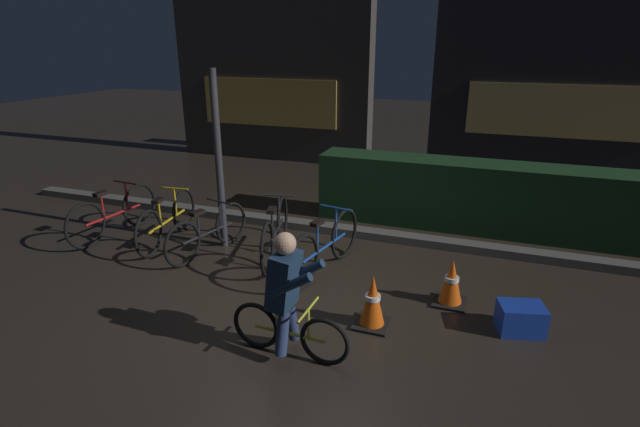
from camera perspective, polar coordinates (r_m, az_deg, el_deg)
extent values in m
plane|color=#2D261E|center=(5.54, -4.13, -10.56)|extent=(40.00, 40.00, 0.00)
cube|color=#56544F|center=(7.37, 2.77, -1.99)|extent=(12.00, 0.24, 0.12)
cube|color=#19381C|center=(7.78, 17.61, 1.98)|extent=(4.80, 0.70, 1.06)
cube|color=#383330|center=(12.02, -5.73, 16.95)|extent=(4.89, 0.50, 4.42)
cube|color=#E5B751|center=(11.84, -6.16, 12.97)|extent=(3.43, 0.04, 1.10)
cube|color=#262328|center=(11.63, 27.31, 15.26)|extent=(5.41, 0.50, 4.58)
cube|color=#F2D172|center=(11.44, 26.74, 10.77)|extent=(3.79, 0.04, 1.10)
cylinder|color=#2D2D33|center=(6.73, -11.93, 5.99)|extent=(0.10, 0.10, 2.47)
torus|color=black|center=(8.15, -20.64, 0.97)|extent=(0.11, 0.68, 0.68)
torus|color=black|center=(7.53, -26.07, -1.31)|extent=(0.11, 0.68, 0.68)
cylinder|color=#B21919|center=(7.83, -23.25, -0.13)|extent=(0.14, 1.01, 0.04)
cylinder|color=#B21919|center=(7.66, -24.41, 0.80)|extent=(0.03, 0.03, 0.38)
cube|color=black|center=(7.61, -24.61, 2.15)|extent=(0.12, 0.21, 0.05)
cylinder|color=#B21919|center=(7.94, -21.98, 1.94)|extent=(0.03, 0.03, 0.43)
cylinder|color=#B21919|center=(7.88, -22.18, 3.42)|extent=(0.46, 0.07, 0.02)
torus|color=black|center=(7.71, -15.86, 0.40)|extent=(0.12, 0.66, 0.66)
torus|color=black|center=(6.91, -19.68, -2.27)|extent=(0.12, 0.66, 0.66)
cylinder|color=gold|center=(7.30, -17.66, -0.86)|extent=(0.16, 0.99, 0.04)
cylinder|color=gold|center=(7.10, -18.50, 0.06)|extent=(0.03, 0.03, 0.37)
cube|color=black|center=(7.05, -18.67, 1.48)|extent=(0.12, 0.21, 0.05)
cylinder|color=gold|center=(7.46, -16.80, 1.35)|extent=(0.03, 0.03, 0.42)
cylinder|color=gold|center=(7.40, -16.96, 2.89)|extent=(0.46, 0.08, 0.02)
torus|color=black|center=(7.07, -10.54, -1.11)|extent=(0.18, 0.61, 0.62)
torus|color=black|center=(6.49, -16.00, -3.53)|extent=(0.18, 0.61, 0.62)
cylinder|color=black|center=(6.77, -13.15, -2.27)|extent=(0.24, 0.90, 0.04)
cylinder|color=black|center=(6.61, -14.24, -1.33)|extent=(0.03, 0.03, 0.34)
cube|color=black|center=(6.55, -14.37, 0.07)|extent=(0.14, 0.22, 0.05)
cylinder|color=black|center=(6.87, -11.80, -0.13)|extent=(0.03, 0.03, 0.39)
cylinder|color=black|center=(6.81, -11.91, 1.40)|extent=(0.45, 0.12, 0.02)
torus|color=black|center=(6.99, -4.49, -0.71)|extent=(0.21, 0.69, 0.70)
torus|color=black|center=(6.04, -6.27, -4.20)|extent=(0.21, 0.69, 0.70)
cylinder|color=black|center=(6.51, -5.32, -2.33)|extent=(0.29, 1.03, 0.04)
cylinder|color=black|center=(6.27, -5.69, -1.29)|extent=(0.03, 0.03, 0.39)
cube|color=black|center=(6.20, -5.76, 0.41)|extent=(0.14, 0.22, 0.05)
cylinder|color=black|center=(6.69, -4.90, 0.36)|extent=(0.03, 0.03, 0.44)
cylinder|color=black|center=(6.62, -4.96, 2.16)|extent=(0.45, 0.13, 0.02)
torus|color=black|center=(6.48, 2.90, -2.41)|extent=(0.17, 0.69, 0.69)
torus|color=black|center=(5.65, -2.09, -5.85)|extent=(0.17, 0.69, 0.69)
cylinder|color=#19479E|center=(6.06, 0.58, -4.02)|extent=(0.23, 1.03, 0.04)
cylinder|color=#19479E|center=(5.84, -0.32, -2.89)|extent=(0.03, 0.03, 0.39)
cube|color=black|center=(5.76, -0.32, -1.10)|extent=(0.14, 0.22, 0.05)
cylinder|color=#19479E|center=(6.20, 1.92, -1.24)|extent=(0.03, 0.03, 0.44)
cylinder|color=#19479E|center=(6.13, 1.94, 0.67)|extent=(0.46, 0.11, 0.02)
cube|color=black|center=(5.17, 6.14, -12.88)|extent=(0.36, 0.36, 0.03)
cone|color=#EA560F|center=(5.02, 6.26, -10.11)|extent=(0.26, 0.26, 0.54)
cylinder|color=white|center=(5.00, 6.28, -9.84)|extent=(0.16, 0.16, 0.05)
cube|color=black|center=(5.71, 15.11, -10.10)|extent=(0.36, 0.36, 0.03)
cone|color=#EA560F|center=(5.58, 15.35, -7.71)|extent=(0.26, 0.26, 0.51)
cylinder|color=white|center=(5.57, 15.38, -7.48)|extent=(0.16, 0.16, 0.05)
cube|color=#193DB7|center=(5.37, 22.73, -11.42)|extent=(0.51, 0.42, 0.30)
torus|color=black|center=(4.48, 0.55, -14.98)|extent=(0.49, 0.06, 0.48)
torus|color=black|center=(4.73, -7.62, -13.03)|extent=(0.49, 0.06, 0.48)
cylinder|color=gold|center=(4.59, -3.67, -14.01)|extent=(0.70, 0.06, 0.04)
cylinder|color=gold|center=(4.57, -5.13, -12.29)|extent=(0.03, 0.03, 0.26)
cube|color=black|center=(4.50, -5.18, -10.86)|extent=(0.20, 0.11, 0.05)
cylinder|color=gold|center=(4.44, -1.40, -12.97)|extent=(0.03, 0.03, 0.30)
cylinder|color=gold|center=(4.37, -1.41, -11.33)|extent=(0.04, 0.46, 0.02)
cylinder|color=navy|center=(4.64, -3.37, -12.72)|extent=(0.12, 0.21, 0.42)
cylinder|color=navy|center=(4.49, -4.48, -13.98)|extent=(0.12, 0.21, 0.42)
cube|color=#192D47|center=(4.33, -4.31, -7.90)|extent=(0.27, 0.33, 0.54)
sphere|color=tan|center=(4.17, -4.19, -3.57)|extent=(0.20, 0.20, 0.20)
cylinder|color=#192D47|center=(4.37, -1.85, -6.87)|extent=(0.40, 0.09, 0.29)
cylinder|color=#192D47|center=(4.14, -3.42, -8.48)|extent=(0.40, 0.09, 0.29)
ellipsoid|color=black|center=(4.54, -3.86, -7.24)|extent=(0.33, 0.17, 0.24)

